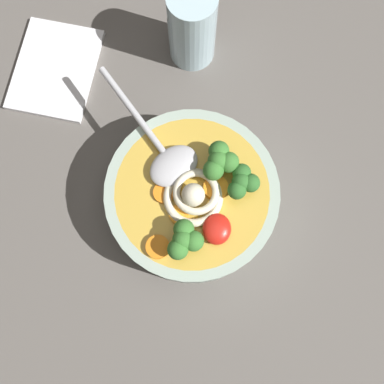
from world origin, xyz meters
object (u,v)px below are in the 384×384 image
object	(u,v)px
soup_spoon	(167,157)
folded_napkin	(55,69)
noodle_pile	(194,195)
drinking_glass	(192,27)
soup_bowl	(192,198)

from	to	relation	value
soup_spoon	folded_napkin	bearing A→B (deg)	11.38
soup_spoon	folded_napkin	xyz separation A→B (cm)	(13.05, 17.19, -7.11)
noodle_pile	folded_napkin	distance (cm)	28.00
soup_spoon	drinking_glass	size ratio (longest dim) A/B	1.27
soup_bowl	noodle_pile	bearing A→B (deg)	-154.00
drinking_glass	folded_napkin	bearing A→B (deg)	104.49
soup_bowl	drinking_glass	bearing A→B (deg)	5.43
noodle_pile	drinking_glass	world-z (taller)	drinking_glass
noodle_pile	soup_spoon	world-z (taller)	noodle_pile
soup_bowl	noodle_pile	xyz separation A→B (cm)	(-0.57, -0.28, 4.19)
folded_napkin	soup_spoon	bearing A→B (deg)	-127.21
soup_bowl	soup_spoon	bearing A→B (deg)	41.41
soup_bowl	soup_spoon	distance (cm)	6.40
soup_bowl	drinking_glass	size ratio (longest dim) A/B	1.71
folded_napkin	soup_bowl	bearing A→B (deg)	-129.33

